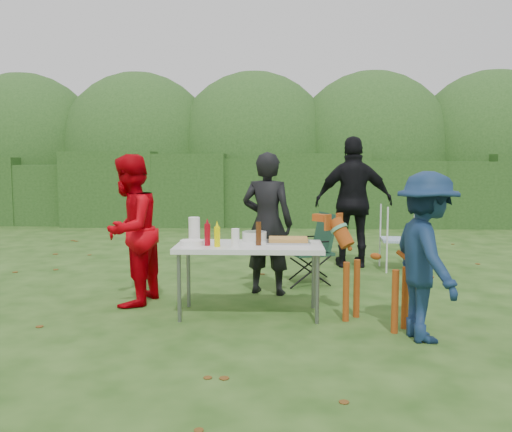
{
  "coord_description": "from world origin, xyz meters",
  "views": [
    {
      "loc": [
        0.66,
        -5.3,
        1.61
      ],
      "look_at": [
        0.42,
        0.49,
        1.0
      ],
      "focal_mm": 38.0,
      "sensor_mm": 36.0,
      "label": 1
    }
  ],
  "objects_px": {
    "person_cook": "(267,223)",
    "camping_chair": "(310,248)",
    "folding_table": "(249,249)",
    "person_black_puffy": "(354,202)",
    "child": "(426,256)",
    "lawn_chair": "(400,237)",
    "person_red_jacket": "(130,230)",
    "paper_towel_roll": "(194,229)",
    "beer_bottle": "(259,234)",
    "ketchup_bottle": "(207,235)",
    "dog": "(375,273)",
    "mustard_bottle": "(217,237)"
  },
  "relations": [
    {
      "from": "person_cook",
      "to": "camping_chair",
      "type": "relative_size",
      "value": 1.84
    },
    {
      "from": "folding_table",
      "to": "person_black_puffy",
      "type": "xyz_separation_m",
      "value": [
        1.42,
        2.6,
        0.29
      ]
    },
    {
      "from": "person_cook",
      "to": "person_black_puffy",
      "type": "height_order",
      "value": "person_black_puffy"
    },
    {
      "from": "child",
      "to": "lawn_chair",
      "type": "bearing_deg",
      "value": -17.71
    },
    {
      "from": "person_red_jacket",
      "to": "paper_towel_roll",
      "type": "xyz_separation_m",
      "value": [
        0.74,
        -0.19,
        0.04
      ]
    },
    {
      "from": "paper_towel_roll",
      "to": "beer_bottle",
      "type": "bearing_deg",
      "value": -17.85
    },
    {
      "from": "person_cook",
      "to": "camping_chair",
      "type": "bearing_deg",
      "value": -118.7
    },
    {
      "from": "ketchup_bottle",
      "to": "folding_table",
      "type": "bearing_deg",
      "value": 13.03
    },
    {
      "from": "dog",
      "to": "beer_bottle",
      "type": "height_order",
      "value": "dog"
    },
    {
      "from": "lawn_chair",
      "to": "beer_bottle",
      "type": "height_order",
      "value": "beer_bottle"
    },
    {
      "from": "person_cook",
      "to": "dog",
      "type": "xyz_separation_m",
      "value": [
        1.07,
        -1.2,
        -0.33
      ]
    },
    {
      "from": "ketchup_bottle",
      "to": "person_cook",
      "type": "bearing_deg",
      "value": 59.89
    },
    {
      "from": "person_cook",
      "to": "lawn_chair",
      "type": "height_order",
      "value": "person_cook"
    },
    {
      "from": "lawn_chair",
      "to": "person_red_jacket",
      "type": "bearing_deg",
      "value": 35.5
    },
    {
      "from": "person_cook",
      "to": "child",
      "type": "distance_m",
      "value": 2.17
    },
    {
      "from": "person_black_puffy",
      "to": "child",
      "type": "distance_m",
      "value": 3.31
    },
    {
      "from": "person_black_puffy",
      "to": "lawn_chair",
      "type": "xyz_separation_m",
      "value": [
        0.66,
        -0.2,
        -0.49
      ]
    },
    {
      "from": "dog",
      "to": "lawn_chair",
      "type": "relative_size",
      "value": 1.12
    },
    {
      "from": "paper_towel_roll",
      "to": "person_red_jacket",
      "type": "bearing_deg",
      "value": 165.63
    },
    {
      "from": "folding_table",
      "to": "ketchup_bottle",
      "type": "bearing_deg",
      "value": -166.97
    },
    {
      "from": "person_cook",
      "to": "paper_towel_roll",
      "type": "distance_m",
      "value": 1.07
    },
    {
      "from": "dog",
      "to": "mustard_bottle",
      "type": "bearing_deg",
      "value": 36.7
    },
    {
      "from": "lawn_chair",
      "to": "beer_bottle",
      "type": "bearing_deg",
      "value": 55.7
    },
    {
      "from": "person_red_jacket",
      "to": "person_black_puffy",
      "type": "bearing_deg",
      "value": 140.19
    },
    {
      "from": "mustard_bottle",
      "to": "paper_towel_roll",
      "type": "xyz_separation_m",
      "value": [
        -0.28,
        0.33,
        0.03
      ]
    },
    {
      "from": "mustard_bottle",
      "to": "paper_towel_roll",
      "type": "distance_m",
      "value": 0.43
    },
    {
      "from": "paper_towel_roll",
      "to": "person_black_puffy",
      "type": "bearing_deg",
      "value": 50.41
    },
    {
      "from": "person_cook",
      "to": "dog",
      "type": "height_order",
      "value": "person_cook"
    },
    {
      "from": "dog",
      "to": "child",
      "type": "bearing_deg",
      "value": 173.02
    },
    {
      "from": "paper_towel_roll",
      "to": "mustard_bottle",
      "type": "bearing_deg",
      "value": -49.55
    },
    {
      "from": "camping_chair",
      "to": "paper_towel_roll",
      "type": "xyz_separation_m",
      "value": [
        -1.3,
        -1.3,
        0.41
      ]
    },
    {
      "from": "camping_chair",
      "to": "folding_table",
      "type": "bearing_deg",
      "value": 44.07
    },
    {
      "from": "ketchup_bottle",
      "to": "camping_chair",
      "type": "bearing_deg",
      "value": 54.22
    },
    {
      "from": "child",
      "to": "paper_towel_roll",
      "type": "distance_m",
      "value": 2.37
    },
    {
      "from": "ketchup_bottle",
      "to": "lawn_chair",
      "type": "bearing_deg",
      "value": 45.05
    },
    {
      "from": "camping_chair",
      "to": "beer_bottle",
      "type": "xyz_separation_m",
      "value": [
        -0.61,
        -1.52,
        0.4
      ]
    },
    {
      "from": "person_red_jacket",
      "to": "mustard_bottle",
      "type": "xyz_separation_m",
      "value": [
        1.02,
        -0.52,
        0.01
      ]
    },
    {
      "from": "dog",
      "to": "camping_chair",
      "type": "bearing_deg",
      "value": -31.81
    },
    {
      "from": "person_cook",
      "to": "lawn_chair",
      "type": "bearing_deg",
      "value": -126.39
    },
    {
      "from": "child",
      "to": "ketchup_bottle",
      "type": "bearing_deg",
      "value": 64.27
    },
    {
      "from": "dog",
      "to": "ketchup_bottle",
      "type": "xyz_separation_m",
      "value": [
        -1.66,
        0.19,
        0.34
      ]
    },
    {
      "from": "folding_table",
      "to": "person_cook",
      "type": "distance_m",
      "value": 0.94
    },
    {
      "from": "mustard_bottle",
      "to": "beer_bottle",
      "type": "height_order",
      "value": "beer_bottle"
    },
    {
      "from": "person_black_puffy",
      "to": "dog",
      "type": "distance_m",
      "value": 2.93
    },
    {
      "from": "person_cook",
      "to": "camping_chair",
      "type": "xyz_separation_m",
      "value": [
        0.54,
        0.55,
        -0.39
      ]
    },
    {
      "from": "person_cook",
      "to": "folding_table",
      "type": "bearing_deg",
      "value": 95.3
    },
    {
      "from": "person_red_jacket",
      "to": "mustard_bottle",
      "type": "bearing_deg",
      "value": 74.15
    },
    {
      "from": "person_red_jacket",
      "to": "ketchup_bottle",
      "type": "xyz_separation_m",
      "value": [
        0.92,
        -0.45,
        0.02
      ]
    },
    {
      "from": "person_red_jacket",
      "to": "ketchup_bottle",
      "type": "bearing_deg",
      "value": 74.78
    },
    {
      "from": "person_black_puffy",
      "to": "camping_chair",
      "type": "distance_m",
      "value": 1.43
    }
  ]
}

